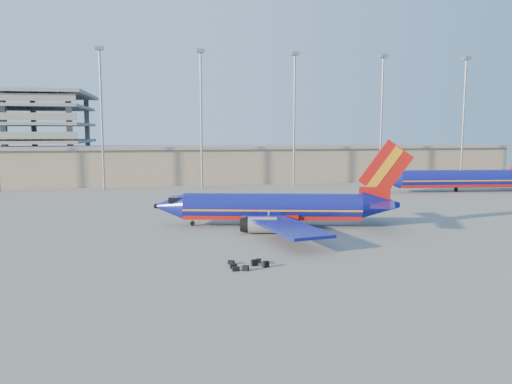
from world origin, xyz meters
TOP-DOWN VIEW (x-y plane):
  - ground at (0.00, 0.00)m, footprint 220.00×220.00m
  - terminal_building at (10.00, 58.00)m, footprint 122.00×16.00m
  - light_mast_row at (5.00, 46.00)m, footprint 101.60×1.60m
  - aircraft_main at (1.47, 1.10)m, footprint 31.98×30.44m
  - aircraft_second at (44.84, 29.93)m, footprint 33.76×13.10m
  - luggage_pile at (-5.35, -17.06)m, footprint 3.53×2.85m

SIDE VIEW (x-z plane):
  - ground at x=0.00m, z-range 0.00..0.00m
  - luggage_pile at x=-5.35m, z-range -0.05..0.50m
  - aircraft_main at x=1.47m, z-range -3.14..7.82m
  - aircraft_second at x=44.84m, z-range -3.10..8.34m
  - terminal_building at x=10.00m, z-range 0.07..8.57m
  - light_mast_row at x=5.00m, z-range 3.23..31.88m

